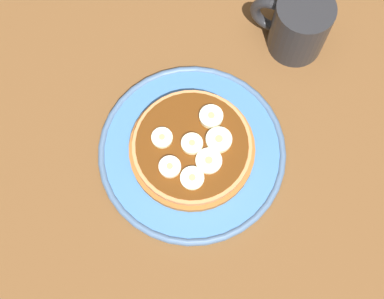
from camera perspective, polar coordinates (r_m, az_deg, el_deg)
name	(u,v)px	position (r cm, az deg, el deg)	size (l,w,h in cm)	color
ground_plane	(192,157)	(70.64, 0.00, -0.84)	(140.00, 140.00, 3.00)	brown
plate	(192,152)	(68.41, 0.00, -0.25)	(24.60, 24.60, 1.57)	#3F72B2
pancake_stack	(189,148)	(66.83, -0.32, 0.15)	(16.27, 16.27, 2.46)	#9F5E2A
banana_slice_0	(189,145)	(65.34, -0.30, 0.55)	(2.76, 2.76, 0.94)	#FBECB3
banana_slice_1	(219,140)	(65.58, 2.94, 1.03)	(3.33, 3.33, 1.03)	#FAECB2
banana_slice_2	(211,117)	(66.63, 2.10, 3.60)	(3.05, 3.05, 1.05)	#F6F4C1
banana_slice_3	(192,178)	(64.19, 0.02, -3.14)	(2.98, 2.98, 0.72)	#F1F4C1
banana_slice_4	(209,161)	(64.80, 1.84, -1.27)	(3.32, 3.32, 0.78)	#FAEAC5
banana_slice_5	(162,138)	(65.79, -3.28, 1.26)	(2.69, 2.69, 0.85)	#EDEFBD
banana_slice_6	(170,167)	(64.53, -2.43, -1.92)	(2.77, 2.77, 0.92)	#FAE3BC
coffee_mug	(298,25)	(73.46, 11.45, 13.18)	(11.13, 7.76, 8.88)	#262628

